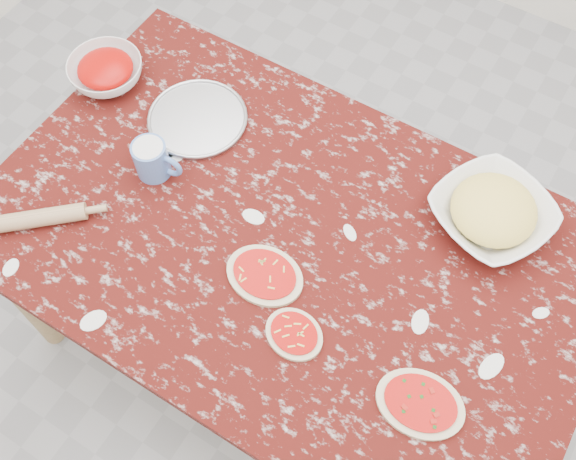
# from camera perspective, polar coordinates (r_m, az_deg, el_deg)

# --- Properties ---
(ground) EXTENTS (4.00, 4.00, 0.00)m
(ground) POSITION_cam_1_polar(r_m,az_deg,el_deg) (2.42, 0.00, -9.35)
(ground) COLOR gray
(worktable) EXTENTS (1.60, 1.00, 0.75)m
(worktable) POSITION_cam_1_polar(r_m,az_deg,el_deg) (1.80, 0.00, -2.07)
(worktable) COLOR #3C0C09
(worktable) RESTS_ON ground
(pizza_tray) EXTENTS (0.34, 0.34, 0.01)m
(pizza_tray) POSITION_cam_1_polar(r_m,az_deg,el_deg) (1.96, -7.70, 9.33)
(pizza_tray) COLOR #B2B2B7
(pizza_tray) RESTS_ON worktable
(sauce_bowl) EXTENTS (0.23, 0.23, 0.07)m
(sauce_bowl) POSITION_cam_1_polar(r_m,az_deg,el_deg) (2.09, -15.21, 12.87)
(sauce_bowl) COLOR white
(sauce_bowl) RESTS_ON worktable
(cheese_bowl) EXTENTS (0.39, 0.39, 0.07)m
(cheese_bowl) POSITION_cam_1_polar(r_m,az_deg,el_deg) (1.80, 16.95, 1.31)
(cheese_bowl) COLOR white
(cheese_bowl) RESTS_ON worktable
(flour_mug) EXTENTS (0.14, 0.09, 0.11)m
(flour_mug) POSITION_cam_1_polar(r_m,az_deg,el_deg) (1.83, -11.45, 5.92)
(flour_mug) COLOR #5076C0
(flour_mug) RESTS_ON worktable
(pizza_left) EXTENTS (0.21, 0.16, 0.02)m
(pizza_left) POSITION_cam_1_polar(r_m,az_deg,el_deg) (1.68, -2.00, -3.87)
(pizza_left) COLOR beige
(pizza_left) RESTS_ON worktable
(pizza_mid) EXTENTS (0.17, 0.15, 0.02)m
(pizza_mid) POSITION_cam_1_polar(r_m,az_deg,el_deg) (1.61, 0.53, -8.86)
(pizza_mid) COLOR beige
(pizza_mid) RESTS_ON worktable
(pizza_right) EXTENTS (0.23, 0.19, 0.02)m
(pizza_right) POSITION_cam_1_polar(r_m,az_deg,el_deg) (1.59, 11.19, -14.30)
(pizza_right) COLOR beige
(pizza_right) RESTS_ON worktable
(rolling_pin) EXTENTS (0.20, 0.19, 0.05)m
(rolling_pin) POSITION_cam_1_polar(r_m,az_deg,el_deg) (1.85, -20.30, 0.98)
(rolling_pin) COLOR tan
(rolling_pin) RESTS_ON worktable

